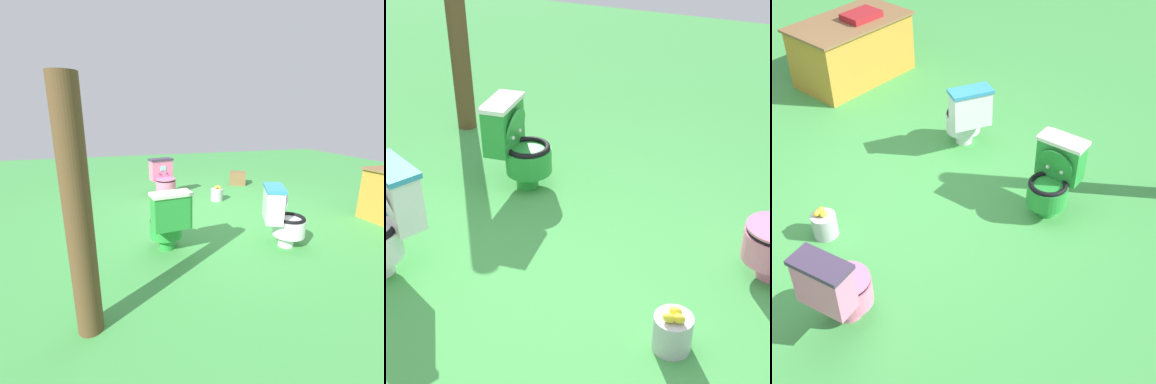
% 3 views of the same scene
% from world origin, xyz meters
% --- Properties ---
extents(ground, '(14.00, 14.00, 0.00)m').
position_xyz_m(ground, '(0.00, 0.00, 0.00)').
color(ground, '#429947').
extents(toilet_green, '(0.54, 0.46, 0.73)m').
position_xyz_m(toilet_green, '(0.92, -1.08, 0.37)').
color(toilet_green, green).
rests_on(toilet_green, ground).
extents(wooden_post, '(0.18, 0.18, 1.75)m').
position_xyz_m(wooden_post, '(1.95, -1.88, 0.88)').
color(wooden_post, brown).
rests_on(wooden_post, ground).
extents(lemon_bucket, '(0.22, 0.22, 0.28)m').
position_xyz_m(lemon_bucket, '(-0.74, 0.14, 0.12)').
color(lemon_bucket, '#B7B7BF').
rests_on(lemon_bucket, ground).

